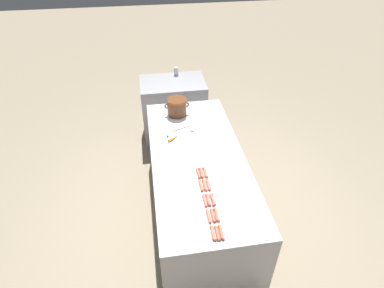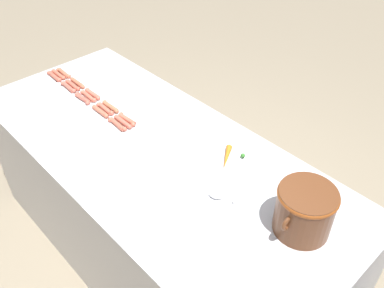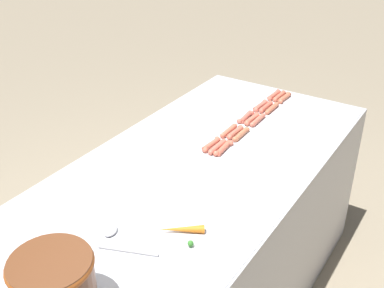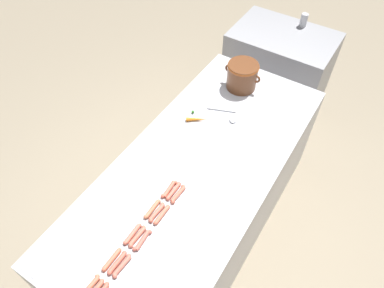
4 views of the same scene
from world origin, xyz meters
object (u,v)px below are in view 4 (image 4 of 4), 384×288
(hot_dog_6, at_px, (117,263))
(hot_dog_1, at_px, (112,260))
(hot_dog_4, at_px, (169,189))
(serving_spoon, at_px, (229,117))
(hot_dog_0, at_px, (89,287))
(hot_dog_7, at_px, (137,236))
(carrot, at_px, (197,119))
(hot_dog_13, at_px, (162,215))
(hot_dog_2, at_px, (132,234))
(hot_dog_8, at_px, (157,212))
(hot_dog_11, at_px, (122,266))
(hot_dog_3, at_px, (152,209))
(hot_dog_14, at_px, (178,194))
(back_cabinet, at_px, (276,75))
(hot_dog_9, at_px, (174,191))
(hot_dog_12, at_px, (142,240))
(soda_can, at_px, (304,20))
(bean_pot, at_px, (242,75))

(hot_dog_6, bearing_deg, hot_dog_1, -177.10)
(hot_dog_4, distance_m, serving_spoon, 0.77)
(hot_dog_0, height_order, hot_dog_7, same)
(carrot, bearing_deg, serving_spoon, 39.75)
(hot_dog_13, distance_m, carrot, 0.82)
(hot_dog_2, bearing_deg, serving_spoon, 89.25)
(hot_dog_8, height_order, hot_dog_11, same)
(hot_dog_4, xyz_separation_m, hot_dog_11, (0.06, -0.54, 0.00))
(hot_dog_3, relative_size, hot_dog_14, 1.00)
(back_cabinet, distance_m, hot_dog_8, 2.18)
(back_cabinet, relative_size, hot_dog_3, 6.21)
(hot_dog_6, bearing_deg, hot_dog_9, 89.95)
(hot_dog_12, bearing_deg, carrot, 103.84)
(hot_dog_9, xyz_separation_m, serving_spoon, (-0.02, 0.77, -0.01))
(hot_dog_9, xyz_separation_m, hot_dog_11, (0.03, -0.54, 0.00))
(hot_dog_3, xyz_separation_m, hot_dog_7, (0.03, -0.19, 0.00))
(hot_dog_0, height_order, hot_dog_13, same)
(hot_dog_1, xyz_separation_m, carrot, (-0.17, 1.16, 0.00))
(hot_dog_3, relative_size, hot_dog_11, 1.00)
(hot_dog_12, bearing_deg, soda_can, 90.69)
(hot_dog_0, xyz_separation_m, hot_dog_6, (0.04, 0.18, 0.00))
(hot_dog_0, height_order, hot_dog_11, same)
(hot_dog_2, relative_size, hot_dog_9, 1.00)
(bean_pot, bearing_deg, serving_spoon, -76.36)
(hot_dog_7, xyz_separation_m, serving_spoon, (-0.02, 1.13, -0.01))
(hot_dog_7, bearing_deg, hot_dog_0, -95.40)
(hot_dog_12, height_order, serving_spoon, hot_dog_12)
(soda_can, bearing_deg, hot_dog_12, -89.31)
(soda_can, bearing_deg, hot_dog_7, -90.18)
(carrot, distance_m, soda_can, 1.57)
(soda_can, bearing_deg, hot_dog_6, -90.11)
(hot_dog_6, xyz_separation_m, hot_dog_7, (-0.00, 0.18, 0.00))
(back_cabinet, xyz_separation_m, hot_dog_13, (0.11, -2.13, 0.44))
(hot_dog_2, relative_size, hot_dog_11, 1.00)
(hot_dog_7, relative_size, serving_spoon, 0.58)
(serving_spoon, distance_m, soda_can, 1.41)
(hot_dog_1, relative_size, hot_dog_4, 1.00)
(bean_pot, bearing_deg, hot_dog_7, -85.96)
(hot_dog_11, bearing_deg, hot_dog_12, 89.00)
(hot_dog_7, bearing_deg, back_cabinet, 91.82)
(serving_spoon, bearing_deg, hot_dog_6, -89.10)
(hot_dog_2, relative_size, hot_dog_4, 1.00)
(serving_spoon, bearing_deg, hot_dog_14, -85.74)
(hot_dog_13, bearing_deg, hot_dog_0, -97.48)
(serving_spoon, relative_size, carrot, 1.63)
(hot_dog_7, distance_m, serving_spoon, 1.13)
(soda_can, bearing_deg, hot_dog_8, -90.14)
(hot_dog_0, bearing_deg, hot_dog_2, 89.85)
(hot_dog_1, height_order, serving_spoon, hot_dog_1)
(serving_spoon, bearing_deg, hot_dog_0, -90.61)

